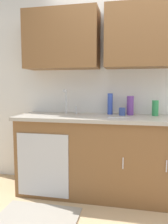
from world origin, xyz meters
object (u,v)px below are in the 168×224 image
Objects in this scene: bottle_dish_liquid at (110,104)px; bottle_water_short at (155,108)px; cup_by_sink at (122,112)px; knife_on_counter at (118,117)px; bottle_soap at (130,106)px; sink at (66,116)px.

bottle_dish_liquid is 0.54m from bottle_water_short.
knife_on_counter is (-0.04, -0.23, -0.04)m from cup_by_sink.
bottle_water_short is at bearing -3.39° from bottle_soap.
bottle_soap reaches higher than cup_by_sink.
bottle_dish_liquid is 0.19m from cup_by_sink.
bottle_dish_liquid is at bearing 20.48° from sink.
bottle_soap is at bearing -4.60° from bottle_dish_liquid.
bottle_dish_liquid is 1.08× the size of knife_on_counter.
bottle_water_short is at bearing 8.38° from sink.
bottle_water_short is 0.39m from cup_by_sink.
sink is 5.48× the size of cup_by_sink.
knife_on_counter is (0.11, -0.30, -0.13)m from bottle_dish_liquid.
sink is 0.68m from cup_by_sink.
bottle_water_short is (0.53, -0.04, -0.04)m from bottle_dish_liquid.
cup_by_sink is 0.23m from knife_on_counter.
bottle_soap is (0.76, 0.17, 0.13)m from sink.
bottle_soap is 0.13m from cup_by_sink.
sink reaches higher than knife_on_counter.
sink is 2.08× the size of knife_on_counter.
bottle_dish_liquid is at bearing 89.52° from knife_on_counter.
knife_on_counter is (-0.13, -0.29, -0.11)m from bottle_soap.
cup_by_sink is at bearing -173.70° from bottle_water_short.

